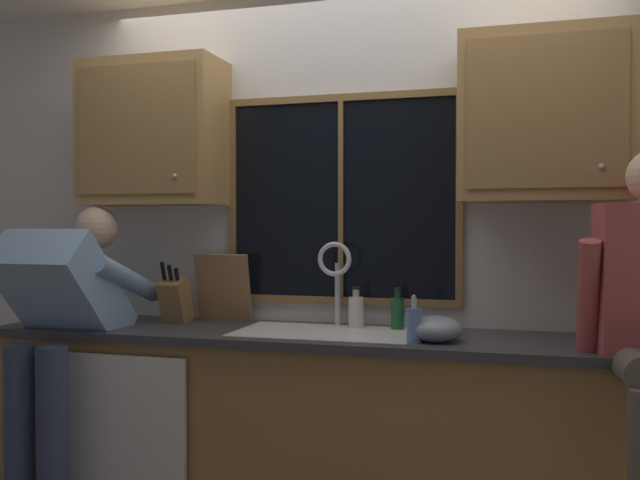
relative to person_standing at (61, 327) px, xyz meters
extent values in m
cube|color=silver|center=(1.20, 0.64, 0.34)|extent=(5.49, 0.12, 2.55)
cube|color=black|center=(1.17, 0.57, 0.59)|extent=(1.10, 0.02, 0.95)
cube|color=olive|center=(1.17, 0.56, 1.08)|extent=(1.17, 0.02, 0.04)
cube|color=olive|center=(1.17, 0.56, 0.10)|extent=(1.17, 0.02, 0.04)
cube|color=olive|center=(0.60, 0.56, 0.59)|extent=(0.03, 0.02, 0.95)
cube|color=olive|center=(1.74, 0.56, 0.59)|extent=(0.03, 0.02, 0.95)
cube|color=olive|center=(1.17, 0.56, 0.59)|extent=(0.02, 0.02, 0.95)
cube|color=#A07744|center=(1.20, 0.29, -0.50)|extent=(3.09, 0.58, 0.88)
cube|color=#38383D|center=(1.20, 0.27, -0.04)|extent=(3.15, 0.62, 0.04)
cube|color=white|center=(0.33, -0.03, -0.48)|extent=(0.60, 0.02, 0.74)
cube|color=#B2844C|center=(0.24, 0.42, 0.92)|extent=(0.71, 0.33, 0.72)
cube|color=#9D7443|center=(0.24, 0.25, 0.92)|extent=(0.63, 0.01, 0.62)
sphere|color=#B2B2B7|center=(0.45, 0.24, 0.69)|extent=(0.02, 0.02, 0.02)
cube|color=#B2844C|center=(2.10, 0.42, 0.92)|extent=(0.71, 0.33, 0.72)
cube|color=#9D7443|center=(2.10, 0.25, 0.92)|extent=(0.63, 0.01, 0.62)
sphere|color=#B2B2B7|center=(2.32, 0.24, 0.69)|extent=(0.02, 0.02, 0.02)
cube|color=silver|center=(1.17, 0.28, -0.03)|extent=(0.80, 0.46, 0.02)
cube|color=beige|center=(0.97, 0.28, -0.13)|extent=(0.36, 0.42, 0.20)
cube|color=beige|center=(1.37, 0.28, -0.13)|extent=(0.36, 0.42, 0.20)
cube|color=silver|center=(1.17, 0.28, -0.13)|extent=(0.04, 0.42, 0.20)
cylinder|color=silver|center=(1.17, 0.50, 0.13)|extent=(0.03, 0.03, 0.30)
torus|color=silver|center=(1.17, 0.44, 0.30)|extent=(0.16, 0.02, 0.16)
cylinder|color=silver|center=(1.25, 0.50, 0.03)|extent=(0.03, 0.03, 0.09)
cylinder|color=#384260|center=(-0.08, -0.18, -0.50)|extent=(0.13, 0.13, 0.88)
cylinder|color=#384260|center=(0.09, -0.18, -0.50)|extent=(0.13, 0.13, 0.88)
cube|color=#8CB2DB|center=(0.00, 0.02, 0.16)|extent=(0.44, 0.55, 0.58)
sphere|color=beige|center=(0.00, 0.28, 0.45)|extent=(0.21, 0.21, 0.21)
cylinder|color=#8CB2DB|center=(-0.22, 0.20, 0.21)|extent=(0.09, 0.52, 0.26)
cylinder|color=#8CB2DB|center=(0.22, 0.20, 0.21)|extent=(0.09, 0.52, 0.26)
cylinder|color=#595147|center=(2.39, -0.11, -0.04)|extent=(0.14, 0.43, 0.16)
cylinder|color=#B24C4C|center=(2.25, 0.06, 0.18)|extent=(0.08, 0.20, 0.47)
cube|color=olive|center=(0.38, 0.38, 0.09)|extent=(0.12, 0.18, 0.25)
cylinder|color=black|center=(0.34, 0.32, 0.24)|extent=(0.02, 0.05, 0.09)
cylinder|color=black|center=(0.38, 0.33, 0.23)|extent=(0.02, 0.04, 0.08)
cylinder|color=black|center=(0.41, 0.33, 0.23)|extent=(0.02, 0.04, 0.06)
cube|color=#997047|center=(0.58, 0.50, 0.15)|extent=(0.28, 0.09, 0.34)
ellipsoid|color=#8C99A8|center=(1.68, 0.18, 0.03)|extent=(0.22, 0.22, 0.11)
cylinder|color=#668CCC|center=(1.59, 0.12, 0.05)|extent=(0.06, 0.06, 0.14)
cylinder|color=silver|center=(1.59, 0.12, 0.14)|extent=(0.02, 0.02, 0.04)
cylinder|color=silver|center=(1.59, 0.10, 0.17)|extent=(0.01, 0.04, 0.01)
cylinder|color=silver|center=(1.28, 0.44, 0.06)|extent=(0.07, 0.07, 0.14)
cylinder|color=#B3AFA7|center=(1.28, 0.44, 0.15)|extent=(0.03, 0.03, 0.04)
cylinder|color=black|center=(1.28, 0.44, 0.17)|extent=(0.04, 0.04, 0.01)
cylinder|color=#1E592D|center=(1.47, 0.45, 0.06)|extent=(0.06, 0.06, 0.14)
cylinder|color=#184724|center=(1.47, 0.45, 0.15)|extent=(0.03, 0.03, 0.04)
cylinder|color=black|center=(1.47, 0.45, 0.17)|extent=(0.03, 0.03, 0.01)
camera|label=1|loc=(2.01, -2.70, 0.46)|focal=38.90mm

